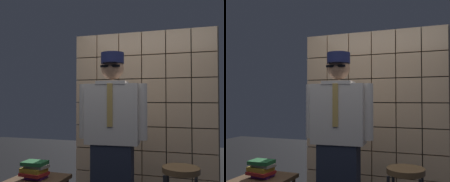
% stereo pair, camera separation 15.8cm
% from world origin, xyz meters
% --- Properties ---
extents(glass_block_wall, '(2.00, 0.10, 2.33)m').
position_xyz_m(glass_block_wall, '(0.00, 1.51, 1.14)').
color(glass_block_wall, '#E0B78C').
rests_on(glass_block_wall, ground).
extents(standing_person, '(0.74, 0.33, 1.84)m').
position_xyz_m(standing_person, '(-0.13, 0.52, 0.96)').
color(standing_person, '#1E2333').
rests_on(standing_person, ground).
extents(book_stack, '(0.27, 0.22, 0.17)m').
position_xyz_m(book_stack, '(-0.82, 0.16, 0.65)').
color(book_stack, '#591E66').
rests_on(book_stack, side_table).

